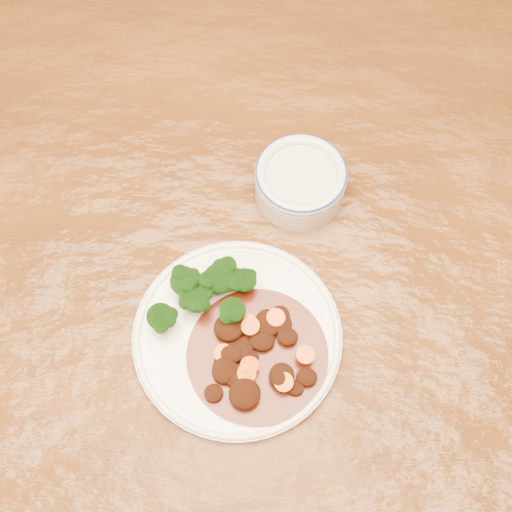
{
  "coord_description": "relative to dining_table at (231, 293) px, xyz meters",
  "views": [
    {
      "loc": [
        0.06,
        -0.34,
        1.52
      ],
      "look_at": [
        0.03,
        0.01,
        0.77
      ],
      "focal_mm": 50.0,
      "sensor_mm": 36.0,
      "label": 1
    }
  ],
  "objects": [
    {
      "name": "dinner_plate",
      "position": [
        0.02,
        -0.09,
        0.09
      ],
      "size": [
        0.24,
        0.24,
        0.01
      ],
      "rotation": [
        0.0,
        0.0,
        0.13
      ],
      "color": "white",
      "rests_on": "dining_table"
    },
    {
      "name": "mince_stew",
      "position": [
        0.04,
        -0.11,
        0.1
      ],
      "size": [
        0.16,
        0.16,
        0.02
      ],
      "color": "#4D1608",
      "rests_on": "dinner_plate"
    },
    {
      "name": "dip_bowl",
      "position": [
        0.08,
        0.11,
        0.11
      ],
      "size": [
        0.11,
        0.11,
        0.05
      ],
      "rotation": [
        0.0,
        0.0,
        -0.33
      ],
      "color": "beige",
      "rests_on": "dining_table"
    },
    {
      "name": "broccoli_florets",
      "position": [
        -0.02,
        -0.05,
        0.11
      ],
      "size": [
        0.12,
        0.08,
        0.04
      ],
      "color": "#62994F",
      "rests_on": "dinner_plate"
    },
    {
      "name": "dining_table",
      "position": [
        0.0,
        0.0,
        0.0
      ],
      "size": [
        1.51,
        0.92,
        0.75
      ],
      "rotation": [
        0.0,
        0.0,
        0.02
      ],
      "color": "#58300F",
      "rests_on": "ground"
    },
    {
      "name": "ground",
      "position": [
        0.0,
        0.0,
        -0.67
      ],
      "size": [
        4.0,
        4.0,
        0.0
      ],
      "primitive_type": "plane",
      "color": "#482912",
      "rests_on": "ground"
    }
  ]
}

